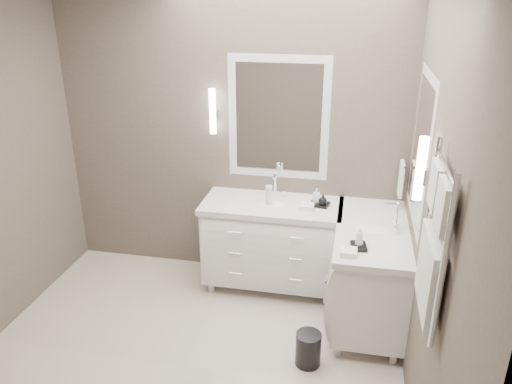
% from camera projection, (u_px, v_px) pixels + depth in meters
% --- Properties ---
extents(floor, '(3.20, 3.00, 0.01)m').
position_uv_depth(floor, '(184.00, 368.00, 3.71)').
color(floor, beige).
rests_on(floor, ground).
extents(wall_back, '(3.20, 0.01, 2.70)m').
position_uv_depth(wall_back, '(230.00, 137.00, 4.56)').
color(wall_back, '#564D45').
rests_on(wall_back, floor).
extents(wall_front, '(3.20, 0.01, 2.70)m').
position_uv_depth(wall_front, '(28.00, 361.00, 1.83)').
color(wall_front, '#564D45').
rests_on(wall_front, floor).
extents(wall_right, '(0.01, 3.00, 2.70)m').
position_uv_depth(wall_right, '(433.00, 223.00, 2.90)').
color(wall_right, '#564D45').
rests_on(wall_right, floor).
extents(vanity_back, '(1.24, 0.59, 0.97)m').
position_uv_depth(vanity_back, '(272.00, 240.00, 4.55)').
color(vanity_back, white).
rests_on(vanity_back, floor).
extents(vanity_right, '(0.59, 1.24, 0.97)m').
position_uv_depth(vanity_right, '(370.00, 268.00, 4.10)').
color(vanity_right, white).
rests_on(vanity_right, floor).
extents(mirror_back, '(0.90, 0.02, 1.10)m').
position_uv_depth(mirror_back, '(278.00, 118.00, 4.38)').
color(mirror_back, white).
rests_on(mirror_back, wall_back).
extents(mirror_right, '(0.02, 0.90, 1.10)m').
position_uv_depth(mirror_right, '(421.00, 149.00, 3.55)').
color(mirror_right, white).
rests_on(mirror_right, wall_right).
extents(sconce_back, '(0.06, 0.06, 0.40)m').
position_uv_depth(sconce_back, '(213.00, 112.00, 4.42)').
color(sconce_back, white).
rests_on(sconce_back, wall_back).
extents(sconce_right, '(0.06, 0.06, 0.40)m').
position_uv_depth(sconce_right, '(421.00, 170.00, 3.02)').
color(sconce_right, white).
rests_on(sconce_right, wall_right).
extents(towel_bar_corner, '(0.03, 0.22, 0.30)m').
position_uv_depth(towel_bar_corner, '(401.00, 178.00, 4.23)').
color(towel_bar_corner, white).
rests_on(towel_bar_corner, wall_right).
extents(towel_ladder, '(0.06, 0.58, 0.90)m').
position_uv_depth(towel_ladder, '(433.00, 248.00, 2.53)').
color(towel_ladder, white).
rests_on(towel_ladder, wall_right).
extents(waste_bin, '(0.23, 0.23, 0.27)m').
position_uv_depth(waste_bin, '(308.00, 349.00, 3.70)').
color(waste_bin, black).
rests_on(waste_bin, floor).
extents(amenity_tray_back, '(0.19, 0.15, 0.02)m').
position_uv_depth(amenity_tray_back, '(319.00, 204.00, 4.36)').
color(amenity_tray_back, black).
rests_on(amenity_tray_back, vanity_back).
extents(amenity_tray_right, '(0.13, 0.16, 0.02)m').
position_uv_depth(amenity_tray_right, '(359.00, 246.00, 3.65)').
color(amenity_tray_right, black).
rests_on(amenity_tray_right, vanity_right).
extents(water_bottle, '(0.08, 0.08, 0.18)m').
position_uv_depth(water_bottle, '(269.00, 195.00, 4.34)').
color(water_bottle, silver).
rests_on(water_bottle, vanity_back).
extents(soap_bottle_a, '(0.06, 0.06, 0.12)m').
position_uv_depth(soap_bottle_a, '(316.00, 195.00, 4.35)').
color(soap_bottle_a, white).
rests_on(soap_bottle_a, amenity_tray_back).
extents(soap_bottle_b, '(0.09, 0.09, 0.09)m').
position_uv_depth(soap_bottle_b, '(323.00, 199.00, 4.30)').
color(soap_bottle_b, black).
rests_on(soap_bottle_b, amenity_tray_back).
extents(soap_bottle_c, '(0.06, 0.06, 0.15)m').
position_uv_depth(soap_bottle_c, '(360.00, 236.00, 3.62)').
color(soap_bottle_c, white).
rests_on(soap_bottle_c, amenity_tray_right).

